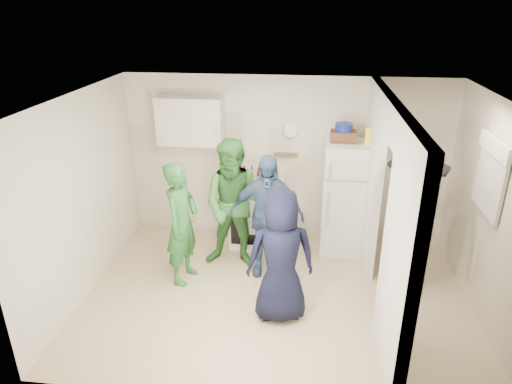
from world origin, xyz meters
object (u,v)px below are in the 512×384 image
fridge (346,198)px  blue_bowl (344,127)px  yellow_cup_stack_top (368,136)px  person_nook (411,221)px  person_navy (281,257)px  wicker_basket (343,136)px  person_green_left (182,224)px  stove (257,214)px  person_green_center (235,205)px  person_denim (266,216)px

fridge → blue_bowl: size_ratio=6.89×
yellow_cup_stack_top → person_nook: bearing=-60.0°
yellow_cup_stack_top → person_navy: size_ratio=0.16×
wicker_basket → blue_bowl: bearing=0.0°
wicker_basket → person_green_left: 2.51m
blue_bowl → person_green_left: blue_bowl is taller
person_navy → person_nook: person_nook is taller
fridge → yellow_cup_stack_top: 0.98m
person_navy → stove: bearing=-85.6°
person_green_center → person_nook: bearing=-4.3°
yellow_cup_stack_top → person_denim: yellow_cup_stack_top is taller
person_nook → person_green_left: bearing=-84.5°
stove → wicker_basket: 1.74m
person_denim → person_navy: bearing=-73.3°
stove → blue_bowl: blue_bowl is taller
person_green_left → person_denim: person_denim is taller
fridge → person_denim: bearing=-144.2°
yellow_cup_stack_top → person_denim: size_ratio=0.15×
person_green_center → wicker_basket: bearing=29.7°
yellow_cup_stack_top → person_green_left: 2.73m
fridge → person_denim: (-1.08, -0.78, 0.02)m
wicker_basket → person_green_left: size_ratio=0.21×
person_green_left → yellow_cup_stack_top: bearing=-55.1°
person_denim → person_nook: size_ratio=0.88×
fridge → person_green_center: person_green_center is taller
stove → person_green_center: 0.84m
person_green_left → person_denim: 1.10m
person_green_center → person_navy: 1.28m
stove → wicker_basket: wicker_basket is taller
stove → person_nook: (2.02, -0.99, 0.49)m
yellow_cup_stack_top → person_navy: 2.16m
stove → fridge: size_ratio=0.57×
person_green_center → person_denim: bearing=-13.3°
wicker_basket → person_nook: size_ratio=0.18×
blue_bowl → fridge: bearing=-26.6°
person_green_left → person_green_center: bearing=-42.7°
blue_bowl → wicker_basket: bearing=0.0°
wicker_basket → person_navy: size_ratio=0.22×
fridge → wicker_basket: bearing=153.4°
blue_bowl → yellow_cup_stack_top: 0.36m
yellow_cup_stack_top → stove: bearing=175.1°
stove → person_green_center: person_green_center is taller
person_nook → person_navy: bearing=-60.8°
person_green_center → person_navy: bearing=-53.4°
person_green_center → person_nook: person_nook is taller
person_navy → person_nook: bearing=-164.7°
wicker_basket → person_denim: size_ratio=0.21×
blue_bowl → yellow_cup_stack_top: (0.32, -0.15, -0.08)m
yellow_cup_stack_top → person_green_left: (-2.36, -0.99, -0.96)m
blue_bowl → person_nook: person_nook is taller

